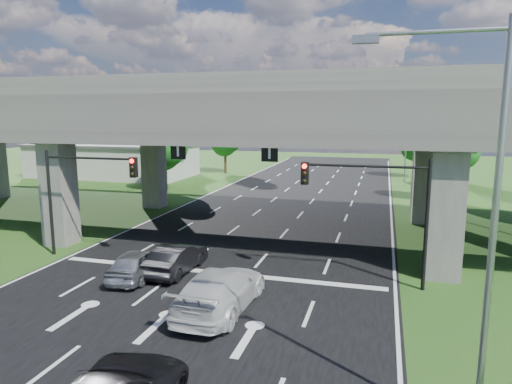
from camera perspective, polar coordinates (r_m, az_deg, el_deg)
The scene contains 18 objects.
ground at distance 20.52m, azimuth -8.86°, elevation -13.14°, with size 160.00×160.00×0.00m, color #264B18.
road at distance 29.39m, azimuth -0.73°, elevation -5.95°, with size 18.00×120.00×0.03m, color black.
overpass at distance 30.24m, azimuth 0.33°, elevation 9.65°, with size 80.00×15.00×10.00m.
warehouse at distance 62.55m, azimuth -17.37°, elevation 3.75°, with size 20.00×10.00×4.00m, color #9E9E99.
signal_right at distance 21.42m, azimuth 14.94°, elevation -0.69°, with size 5.76×0.54×6.00m.
signal_left at distance 26.65m, azimuth -20.99°, elevation 0.96°, with size 5.76×0.54×6.00m.
streetlight_near at distance 11.53m, azimuth 25.81°, elevation -1.56°, with size 3.38×0.25×10.00m.
streetlight_far at distance 41.26m, azimuth 18.68°, elevation 6.25°, with size 3.38×0.25×10.00m.
streetlight_beyond at distance 57.23m, azimuth 17.91°, elevation 7.08°, with size 3.38×0.25×10.00m.
tree_left_near at distance 48.53m, azimuth -11.31°, elevation 5.77°, with size 4.50×4.50×7.80m.
tree_left_mid at distance 57.05m, azimuth -10.35°, elevation 5.70°, with size 3.91×3.90×6.76m.
tree_left_far at distance 62.83m, azimuth -3.84°, elevation 7.06°, with size 4.80×4.80×8.32m.
tree_right_near at distance 45.56m, azimuth 22.06°, elevation 4.62°, with size 4.20×4.20×7.28m.
tree_right_mid at distance 53.89m, azimuth 24.32°, elevation 4.79°, with size 3.91×3.90×6.76m.
tree_right_far at distance 61.37m, azimuth 19.56°, elevation 6.17°, with size 4.50×4.50×7.80m.
car_silver at distance 23.20m, azimuth -14.72°, elevation -8.68°, with size 1.68×4.18×1.42m, color #B6B9BF.
car_dark at distance 23.53m, azimuth -9.89°, elevation -8.19°, with size 1.55×4.43×1.46m, color black.
car_white at distance 18.98m, azimuth -4.48°, elevation -12.07°, with size 2.41×5.93×1.72m, color silver.
Camera 1 is at (8.02, -17.16, 7.88)m, focal length 32.00 mm.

